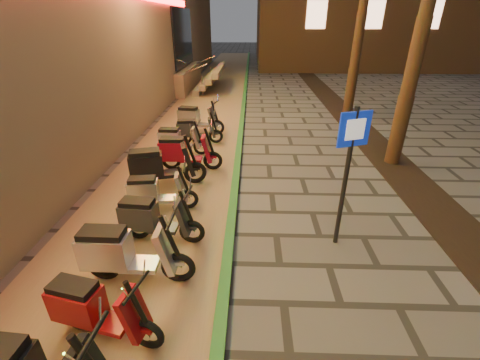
{
  "coord_description": "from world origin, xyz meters",
  "views": [
    {
      "loc": [
        -0.53,
        -1.75,
        3.76
      ],
      "look_at": [
        -0.71,
        3.31,
        1.2
      ],
      "focal_mm": 24.0,
      "sensor_mm": 36.0,
      "label": 1
    }
  ],
  "objects_px": {
    "scooter_6": "(123,253)",
    "pedestrian_sign": "(349,161)",
    "scooter_5": "(94,309)",
    "scooter_8": "(154,192)",
    "scooter_10": "(183,152)",
    "scooter_7": "(152,218)",
    "scooter_9": "(158,166)",
    "scooter_11": "(177,140)",
    "scooter_13": "(196,118)",
    "scooter_12": "(194,130)"
  },
  "relations": [
    {
      "from": "scooter_11",
      "to": "scooter_13",
      "type": "xyz_separation_m",
      "value": [
        0.23,
        2.12,
        0.06
      ]
    },
    {
      "from": "scooter_9",
      "to": "scooter_13",
      "type": "xyz_separation_m",
      "value": [
        0.22,
        4.28,
        -0.04
      ]
    },
    {
      "from": "scooter_5",
      "to": "scooter_9",
      "type": "relative_size",
      "value": 0.83
    },
    {
      "from": "scooter_9",
      "to": "scooter_11",
      "type": "distance_m",
      "value": 2.17
    },
    {
      "from": "pedestrian_sign",
      "to": "scooter_8",
      "type": "bearing_deg",
      "value": 144.73
    },
    {
      "from": "scooter_6",
      "to": "scooter_11",
      "type": "height_order",
      "value": "scooter_6"
    },
    {
      "from": "scooter_5",
      "to": "scooter_10",
      "type": "xyz_separation_m",
      "value": [
        0.12,
        5.23,
        0.06
      ]
    },
    {
      "from": "pedestrian_sign",
      "to": "scooter_9",
      "type": "xyz_separation_m",
      "value": [
        -3.85,
        2.09,
        -1.1
      ]
    },
    {
      "from": "scooter_6",
      "to": "scooter_8",
      "type": "xyz_separation_m",
      "value": [
        -0.11,
        2.09,
        -0.09
      ]
    },
    {
      "from": "scooter_9",
      "to": "scooter_12",
      "type": "distance_m",
      "value": 3.13
    },
    {
      "from": "scooter_10",
      "to": "scooter_11",
      "type": "xyz_separation_m",
      "value": [
        -0.39,
        1.12,
        -0.06
      ]
    },
    {
      "from": "scooter_11",
      "to": "scooter_7",
      "type": "bearing_deg",
      "value": -82.54
    },
    {
      "from": "pedestrian_sign",
      "to": "scooter_6",
      "type": "bearing_deg",
      "value": 177.1
    },
    {
      "from": "pedestrian_sign",
      "to": "scooter_5",
      "type": "bearing_deg",
      "value": -169.62
    },
    {
      "from": "scooter_7",
      "to": "scooter_9",
      "type": "xyz_separation_m",
      "value": [
        -0.43,
        2.13,
        0.09
      ]
    },
    {
      "from": "pedestrian_sign",
      "to": "scooter_12",
      "type": "bearing_deg",
      "value": 104.03
    },
    {
      "from": "scooter_10",
      "to": "scooter_5",
      "type": "bearing_deg",
      "value": -92.57
    },
    {
      "from": "scooter_8",
      "to": "scooter_10",
      "type": "distance_m",
      "value": 2.14
    },
    {
      "from": "pedestrian_sign",
      "to": "scooter_5",
      "type": "height_order",
      "value": "pedestrian_sign"
    },
    {
      "from": "scooter_5",
      "to": "scooter_8",
      "type": "relative_size",
      "value": 1.03
    },
    {
      "from": "pedestrian_sign",
      "to": "scooter_7",
      "type": "relative_size",
      "value": 1.64
    },
    {
      "from": "scooter_6",
      "to": "scooter_8",
      "type": "height_order",
      "value": "scooter_6"
    },
    {
      "from": "scooter_12",
      "to": "scooter_8",
      "type": "bearing_deg",
      "value": -98.76
    },
    {
      "from": "scooter_5",
      "to": "scooter_6",
      "type": "distance_m",
      "value": 1.01
    },
    {
      "from": "scooter_5",
      "to": "scooter_13",
      "type": "distance_m",
      "value": 8.47
    },
    {
      "from": "scooter_8",
      "to": "scooter_9",
      "type": "bearing_deg",
      "value": 92.04
    },
    {
      "from": "pedestrian_sign",
      "to": "scooter_6",
      "type": "relative_size",
      "value": 1.47
    },
    {
      "from": "scooter_7",
      "to": "scooter_11",
      "type": "relative_size",
      "value": 1.04
    },
    {
      "from": "scooter_13",
      "to": "scooter_10",
      "type": "bearing_deg",
      "value": -75.28
    },
    {
      "from": "scooter_8",
      "to": "scooter_6",
      "type": "bearing_deg",
      "value": -94.69
    },
    {
      "from": "scooter_5",
      "to": "scooter_11",
      "type": "bearing_deg",
      "value": 105.47
    },
    {
      "from": "scooter_8",
      "to": "scooter_10",
      "type": "xyz_separation_m",
      "value": [
        0.2,
        2.13,
        0.07
      ]
    },
    {
      "from": "pedestrian_sign",
      "to": "scooter_9",
      "type": "relative_size",
      "value": 1.4
    },
    {
      "from": "scooter_5",
      "to": "scooter_7",
      "type": "distance_m",
      "value": 2.06
    },
    {
      "from": "scooter_10",
      "to": "scooter_6",
      "type": "bearing_deg",
      "value": -92.52
    },
    {
      "from": "scooter_6",
      "to": "scooter_7",
      "type": "relative_size",
      "value": 1.12
    },
    {
      "from": "scooter_5",
      "to": "scooter_13",
      "type": "bearing_deg",
      "value": 103.33
    },
    {
      "from": "scooter_10",
      "to": "scooter_12",
      "type": "height_order",
      "value": "scooter_10"
    },
    {
      "from": "pedestrian_sign",
      "to": "scooter_9",
      "type": "distance_m",
      "value": 4.52
    },
    {
      "from": "scooter_11",
      "to": "scooter_13",
      "type": "relative_size",
      "value": 0.88
    },
    {
      "from": "pedestrian_sign",
      "to": "scooter_12",
      "type": "xyz_separation_m",
      "value": [
        -3.5,
        5.21,
        -1.2
      ]
    },
    {
      "from": "scooter_5",
      "to": "scooter_10",
      "type": "distance_m",
      "value": 5.23
    },
    {
      "from": "scooter_6",
      "to": "pedestrian_sign",
      "type": "bearing_deg",
      "value": 17.42
    },
    {
      "from": "scooter_10",
      "to": "scooter_13",
      "type": "height_order",
      "value": "scooter_13"
    },
    {
      "from": "scooter_7",
      "to": "scooter_9",
      "type": "relative_size",
      "value": 0.85
    },
    {
      "from": "scooter_5",
      "to": "scooter_6",
      "type": "xyz_separation_m",
      "value": [
        0.03,
        1.0,
        0.07
      ]
    },
    {
      "from": "scooter_6",
      "to": "scooter_12",
      "type": "bearing_deg",
      "value": 89.93
    },
    {
      "from": "scooter_10",
      "to": "scooter_13",
      "type": "bearing_deg",
      "value": 91.73
    },
    {
      "from": "pedestrian_sign",
      "to": "scooter_12",
      "type": "distance_m",
      "value": 6.39
    },
    {
      "from": "scooter_10",
      "to": "scooter_12",
      "type": "xyz_separation_m",
      "value": [
        -0.04,
        2.07,
        -0.06
      ]
    }
  ]
}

